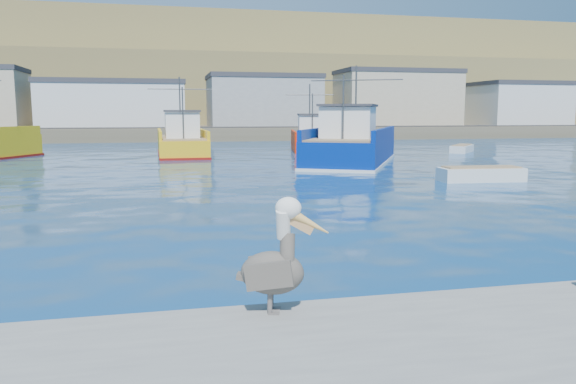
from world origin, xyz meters
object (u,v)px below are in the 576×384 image
object	(u,v)px
trawler_yellow_b	(182,143)
skiff_mid	(481,175)
trawler_blue	(352,146)
skiff_far	(462,149)
boat_orange	(310,139)
pelican	(276,263)

from	to	relation	value
trawler_yellow_b	skiff_mid	distance (m)	25.52
trawler_blue	skiff_far	size ratio (longest dim) A/B	3.73
trawler_yellow_b	trawler_blue	distance (m)	14.96
skiff_far	trawler_yellow_b	bearing A→B (deg)	175.78
boat_orange	pelican	size ratio (longest dim) A/B	5.24
pelican	boat_orange	bearing A→B (deg)	74.50
pelican	skiff_far	bearing A→B (deg)	56.90
skiff_mid	pelican	world-z (taller)	pelican
skiff_mid	pelican	xyz separation A→B (m)	(-14.09, -17.55, 0.94)
trawler_yellow_b	pelican	world-z (taller)	trawler_yellow_b
skiff_far	boat_orange	bearing A→B (deg)	157.82
trawler_blue	pelican	size ratio (longest dim) A/B	8.23
trawler_blue	pelican	bearing A→B (deg)	-111.05
skiff_mid	trawler_blue	bearing A→B (deg)	105.03
skiff_far	pelican	distance (m)	44.17
trawler_blue	skiff_far	distance (m)	15.44
skiff_far	pelican	bearing A→B (deg)	-123.10
boat_orange	skiff_far	world-z (taller)	boat_orange
trawler_blue	skiff_far	xyz separation A→B (m)	(13.04, 8.22, -0.89)
boat_orange	skiff_mid	xyz separation A→B (m)	(2.42, -24.52, -0.75)
trawler_yellow_b	skiff_mid	xyz separation A→B (m)	(14.14, -21.23, -0.73)
trawler_blue	skiff_mid	distance (m)	11.66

